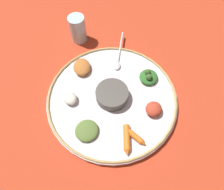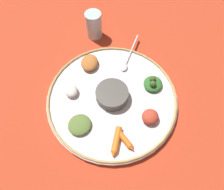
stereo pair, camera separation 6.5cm
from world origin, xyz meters
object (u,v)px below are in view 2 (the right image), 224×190
Objects in this scene: center_bowl at (112,94)px; drinking_glass at (94,27)px; spoon at (128,58)px; carrot_near_spoon at (116,141)px; carrot_outer at (126,140)px; greens_pile at (153,83)px.

drinking_glass reaches higher than center_bowl.
spoon is 0.19m from drinking_glass.
carrot_outer is (0.02, 0.02, -0.00)m from carrot_near_spoon.
carrot_near_spoon reaches higher than carrot_outer.
spoon is at bearing 114.29° from center_bowl.
carrot_near_spoon is 0.82× the size of drinking_glass.
spoon is at bearing 168.78° from greens_pile.
carrot_outer reaches higher than spoon.
drinking_glass reaches higher than spoon.
carrot_near_spoon is (0.18, -0.25, 0.01)m from spoon.
center_bowl is 0.17m from spoon.
carrot_outer is 0.46m from drinking_glass.
center_bowl reaches higher than spoon.
carrot_outer is 0.70× the size of drinking_glass.
spoon is 0.14m from greens_pile.
greens_pile is at bearing -6.13° from drinking_glass.
center_bowl is 1.49× the size of greens_pile.
spoon is 2.34× the size of carrot_outer.
carrot_near_spoon reaches higher than spoon.
spoon is at bearing 126.02° from carrot_near_spoon.
greens_pile is 0.33m from drinking_glass.
greens_pile is at bearing -11.22° from spoon.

